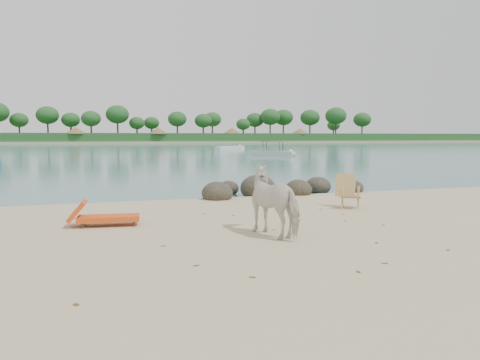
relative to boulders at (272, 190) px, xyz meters
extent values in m
plane|color=#396F72|center=(-2.50, 83.57, -0.18)|extent=(400.00, 400.00, 0.00)
cube|color=tan|center=(-2.50, 163.57, -0.18)|extent=(420.00, 90.00, 1.40)
cube|color=#1E4C1E|center=(-2.50, 128.57, 1.72)|extent=(420.00, 18.00, 2.40)
ellipsoid|color=#302B20|center=(-2.22, -0.66, 0.00)|extent=(1.03, 1.14, 0.77)
ellipsoid|color=#302B20|center=(-0.52, 0.04, 0.04)|extent=(1.26, 1.39, 0.95)
ellipsoid|color=#302B20|center=(0.88, -0.36, -0.01)|extent=(0.95, 1.05, 0.71)
ellipsoid|color=#302B20|center=(2.08, 0.44, -0.01)|extent=(0.96, 1.05, 0.72)
ellipsoid|color=#302B20|center=(3.18, -0.26, -0.05)|extent=(0.77, 0.85, 0.58)
ellipsoid|color=#302B20|center=(-1.32, 1.04, -0.05)|extent=(0.76, 0.84, 0.57)
ellipsoid|color=#302B20|center=(0.28, 1.24, -0.08)|extent=(0.59, 0.65, 0.44)
imported|color=silver|center=(-2.50, -6.56, 0.54)|extent=(1.28, 1.87, 1.44)
plane|color=brown|center=(-6.61, -3.21, -0.18)|extent=(0.14, 0.14, 0.00)
plane|color=brown|center=(-0.06, -8.80, -0.18)|extent=(0.14, 0.14, 0.00)
plane|color=brown|center=(-4.66, -8.41, -0.18)|extent=(0.13, 0.13, 0.00)
plane|color=brown|center=(0.26, -6.37, -0.18)|extent=(0.14, 0.14, 0.00)
plane|color=brown|center=(-1.28, -2.86, -0.18)|extent=(0.13, 0.13, 0.00)
plane|color=brown|center=(-2.41, -6.13, -0.18)|extent=(0.11, 0.11, 0.00)
plane|color=brown|center=(0.15, -4.72, -0.18)|extent=(0.14, 0.14, 0.00)
plane|color=brown|center=(-2.69, -4.03, -0.18)|extent=(0.13, 0.13, 0.00)
plane|color=brown|center=(-2.38, -9.51, -0.18)|extent=(0.12, 0.12, 0.00)
plane|color=brown|center=(-0.29, -5.60, -0.18)|extent=(0.13, 0.13, 0.00)
plane|color=brown|center=(-0.98, -7.92, -0.18)|extent=(0.14, 0.14, 0.00)
plane|color=brown|center=(-4.96, -6.90, -0.18)|extent=(0.11, 0.11, 0.00)
plane|color=brown|center=(0.00, -3.75, -0.18)|extent=(0.10, 0.10, 0.00)
plane|color=brown|center=(-1.70, -9.22, -0.18)|extent=(0.13, 0.13, 0.00)
plane|color=brown|center=(-6.45, -9.66, -0.18)|extent=(0.13, 0.13, 0.00)
plane|color=brown|center=(-4.01, -9.27, -0.18)|extent=(0.14, 0.14, 0.00)
plane|color=brown|center=(-3.35, -3.50, -0.18)|extent=(0.14, 0.14, 0.00)
camera|label=1|loc=(-6.24, -15.59, 1.91)|focal=35.00mm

